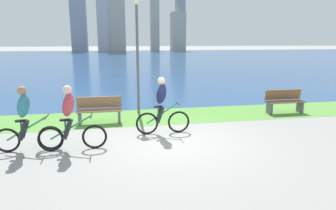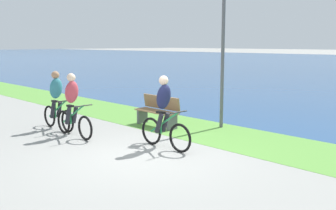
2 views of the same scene
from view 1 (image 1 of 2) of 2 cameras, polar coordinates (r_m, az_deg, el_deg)
ground_plane at (r=8.30m, az=0.63°, el=-7.03°), size 300.00×300.00×0.00m
grass_strip_bayside at (r=10.94m, az=-2.27°, el=-2.22°), size 120.00×2.37×0.01m
bay_water_surface at (r=49.68m, az=-9.07°, el=8.99°), size 300.00×75.82×0.00m
cyclist_lead at (r=8.76m, az=-1.19°, el=-0.25°), size 1.64×0.52×1.71m
cyclist_trailing at (r=7.81m, az=-18.44°, el=-2.50°), size 1.72×0.52×1.68m
cyclist_distant_rear at (r=8.15m, az=-25.85°, el=-2.51°), size 1.67×0.52×1.67m
bench_near_path at (r=10.25m, az=-13.11°, el=-0.96°), size 1.50×0.47×0.90m
bench_far_along_path at (r=12.27m, az=21.60°, el=0.64°), size 1.50×0.47×0.90m
lamppost_tall at (r=11.23m, az=-5.98°, el=12.39°), size 0.28×0.28×4.30m
city_skyline_far_shore at (r=81.09m, az=-7.70°, el=16.16°), size 29.48×5.01×25.57m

